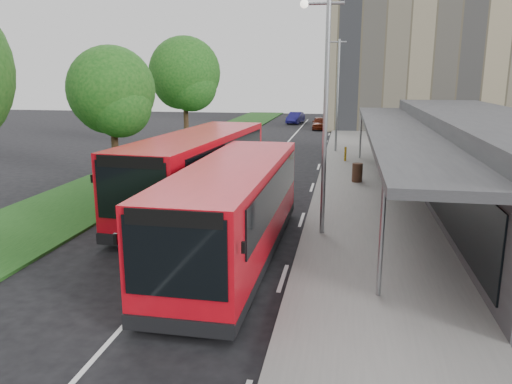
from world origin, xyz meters
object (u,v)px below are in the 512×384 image
tree_far (185,78)px  car_far (295,118)px  bus_main (234,211)px  car_near (320,123)px  litter_bin (357,172)px  bollard (345,154)px  tree_mid (112,96)px  lamp_post_near (323,104)px  bus_second (198,172)px  lamp_post_far (337,88)px

tree_far → car_far: 24.54m
bus_main → car_far: bearing=94.0°
bus_main → car_near: (0.55, 38.96, -0.89)m
litter_bin → car_near: bearing=97.3°
bus_main → bollard: bearing=80.3°
bollard → car_far: bearing=102.7°
bus_main → car_far: (-2.65, 45.02, -0.89)m
tree_mid → car_far: tree_mid is taller
lamp_post_near → car_near: 36.59m
bus_second → tree_mid: bearing=147.9°
bus_second → car_near: (3.35, 33.56, -1.00)m
bus_second → litter_bin: bus_second is taller
tree_mid → tree_far: tree_far is taller
litter_bin → bus_second: bearing=-136.8°
tree_mid → bus_main: 13.31m
lamp_post_far → bollard: size_ratio=8.66×
car_near → lamp_post_far: bearing=-86.1°
lamp_post_near → car_near: lamp_post_near is taller
bollard → car_near: bearing=97.8°
tree_far → bus_main: bearing=-68.4°
tree_mid → car_near: bearing=72.7°
litter_bin → car_far: size_ratio=0.24×
lamp_post_near → litter_bin: size_ratio=8.12×
lamp_post_far → litter_bin: lamp_post_far is taller
car_near → tree_mid: bearing=-110.4°
tree_far → lamp_post_near: 22.08m
tree_far → litter_bin: bearing=-38.1°
bollard → bus_main: bearing=-100.4°
lamp_post_far → bus_main: (-2.55, -22.64, -3.16)m
tree_mid → tree_far: bearing=90.0°
lamp_post_far → bus_main: bearing=-96.4°
bus_second → car_far: size_ratio=2.88×
bus_main → bollard: bus_main is taller
bollard → car_near: car_near is taller
tree_mid → litter_bin: (12.60, 2.10, -3.99)m
tree_mid → car_near: (9.14, 29.26, -3.96)m
lamp_post_far → bus_second: (-5.34, -17.24, -3.05)m
lamp_post_near → bus_second: 6.74m
bus_main → bus_second: 6.08m
bus_main → car_near: size_ratio=2.75×
car_near → lamp_post_near: bearing=-89.9°
tree_far → litter_bin: tree_far is taller
bus_main → litter_bin: (4.02, 11.79, -0.91)m
lamp_post_far → bollard: lamp_post_far is taller
bollard → car_near: size_ratio=0.24×
lamp_post_near → bollard: 16.24m
lamp_post_near → bollard: lamp_post_near is taller
car_far → bus_second: bearing=-82.3°
tree_mid → lamp_post_near: bearing=-32.4°
car_near → car_far: car_far is taller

